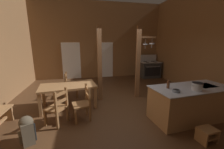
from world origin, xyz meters
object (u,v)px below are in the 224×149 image
object	(u,v)px
mixing_bowl_on_counter	(176,91)
stockpot_on_counter	(197,86)
ladderback_chair_near_window	(70,85)
ladderback_chair_by_post	(58,108)
stove_range	(150,69)
kitchen_island	(190,103)
step_stool	(207,134)
ladderback_chair_at_table_end	(83,103)
dining_table	(68,88)
bottle_tall_on_counter	(168,85)
backpack	(27,129)

from	to	relation	value
mixing_bowl_on_counter	stockpot_on_counter	bearing A→B (deg)	0.78
ladderback_chair_near_window	stockpot_on_counter	xyz separation A→B (m)	(3.22, -2.58, 0.55)
ladderback_chair_by_post	stove_range	bearing A→B (deg)	41.86
kitchen_island	ladderback_chair_by_post	size ratio (longest dim) A/B	2.35
step_stool	ladderback_chair_near_window	world-z (taller)	ladderback_chair_near_window
ladderback_chair_by_post	mixing_bowl_on_counter	xyz separation A→B (m)	(2.81, -0.71, 0.48)
ladderback_chair_at_table_end	stockpot_on_counter	world-z (taller)	stockpot_on_counter
stove_range	stockpot_on_counter	size ratio (longest dim) A/B	4.12
step_stool	ladderback_chair_near_window	xyz separation A→B (m)	(-2.99, 3.24, 0.27)
step_stool	stockpot_on_counter	distance (m)	1.08
step_stool	dining_table	bearing A→B (deg)	141.92
ladderback_chair_by_post	bottle_tall_on_counter	xyz separation A→B (m)	(2.79, -0.41, 0.55)
step_stool	mixing_bowl_on_counter	xyz separation A→B (m)	(-0.35, 0.65, 0.76)
backpack	ladderback_chair_near_window	bearing A→B (deg)	74.47
ladderback_chair_near_window	stockpot_on_counter	size ratio (longest dim) A/B	2.96
step_stool	dining_table	size ratio (longest dim) A/B	0.22
ladderback_chair_by_post	bottle_tall_on_counter	distance (m)	2.87
ladderback_chair_by_post	mixing_bowl_on_counter	bearing A→B (deg)	-14.15
dining_table	ladderback_chair_near_window	world-z (taller)	ladderback_chair_near_window
stove_range	ladderback_chair_near_window	bearing A→B (deg)	-153.29
mixing_bowl_on_counter	bottle_tall_on_counter	bearing A→B (deg)	93.65
dining_table	backpack	size ratio (longest dim) A/B	3.01
kitchen_island	mixing_bowl_on_counter	size ratio (longest dim) A/B	13.08
kitchen_island	dining_table	distance (m)	3.59
kitchen_island	ladderback_chair_at_table_end	size ratio (longest dim) A/B	2.35
stove_range	step_stool	size ratio (longest dim) A/B	3.41
dining_table	ladderback_chair_near_window	distance (m)	0.93
kitchen_island	mixing_bowl_on_counter	bearing A→B (deg)	-159.25
dining_table	ladderback_chair_near_window	size ratio (longest dim) A/B	1.89
step_stool	mixing_bowl_on_counter	bearing A→B (deg)	118.40
step_stool	ladderback_chair_at_table_end	world-z (taller)	ladderback_chair_at_table_end
ladderback_chair_at_table_end	backpack	xyz separation A→B (m)	(-1.16, -0.71, -0.14)
step_stool	dining_table	distance (m)	3.80
ladderback_chair_by_post	mixing_bowl_on_counter	world-z (taller)	mixing_bowl_on_counter
step_stool	backpack	world-z (taller)	backpack
stove_range	backpack	distance (m)	6.95
stockpot_on_counter	stove_range	bearing A→B (deg)	75.93
kitchen_island	stove_range	distance (m)	4.70
stove_range	backpack	size ratio (longest dim) A/B	2.21
stockpot_on_counter	backpack	bearing A→B (deg)	178.41
kitchen_island	backpack	world-z (taller)	kitchen_island
ladderback_chair_by_post	backpack	distance (m)	0.80
stockpot_on_counter	bottle_tall_on_counter	size ratio (longest dim) A/B	1.30
ladderback_chair_near_window	ladderback_chair_at_table_end	world-z (taller)	same
step_stool	ladderback_chair_near_window	size ratio (longest dim) A/B	0.41
ladderback_chair_at_table_end	mixing_bowl_on_counter	xyz separation A→B (m)	(2.18, -0.83, 0.48)
ladderback_chair_by_post	ladderback_chair_at_table_end	bearing A→B (deg)	10.86
ladderback_chair_near_window	backpack	world-z (taller)	ladderback_chair_near_window
kitchen_island	ladderback_chair_near_window	world-z (taller)	ladderback_chair_near_window
stove_range	ladderback_chair_by_post	bearing A→B (deg)	-138.14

